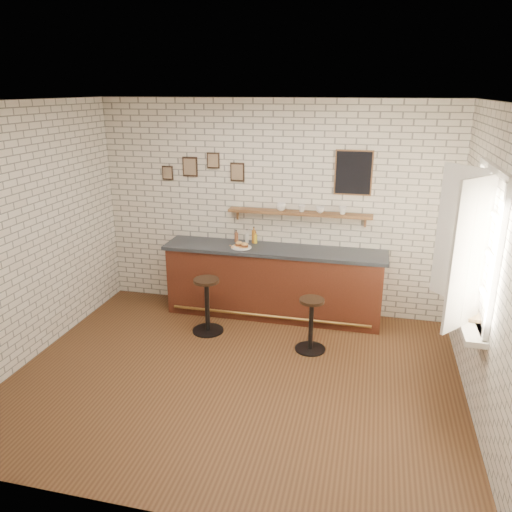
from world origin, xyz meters
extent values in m
plane|color=brown|center=(0.00, 0.00, 0.00)|extent=(5.00, 5.00, 0.00)
cube|color=#542416|center=(0.09, 1.70, 0.48)|extent=(3.00, 0.58, 0.96)
cube|color=#2D333A|center=(0.09, 1.70, 0.98)|extent=(3.10, 0.62, 0.05)
cylinder|color=olive|center=(0.09, 1.38, 0.12)|extent=(2.79, 0.04, 0.04)
cylinder|color=white|center=(-0.36, 1.62, 1.02)|extent=(0.28, 0.28, 0.01)
cylinder|color=#D9994C|center=(-0.30, 1.64, 1.02)|extent=(0.05, 0.05, 0.00)
cylinder|color=#D9994C|center=(-0.33, 1.61, 1.02)|extent=(0.05, 0.05, 0.00)
cylinder|color=#D9994C|center=(-0.46, 1.68, 1.02)|extent=(0.06, 0.06, 0.00)
cylinder|color=#D9994C|center=(-0.31, 1.66, 1.02)|extent=(0.06, 0.06, 0.00)
cylinder|color=#D9994C|center=(-0.47, 1.58, 1.02)|extent=(0.06, 0.06, 0.00)
cylinder|color=#D9994C|center=(-0.30, 1.64, 1.02)|extent=(0.04, 0.04, 0.00)
cylinder|color=#D9994C|center=(-0.35, 1.57, 1.02)|extent=(0.05, 0.05, 0.00)
cylinder|color=#D9994C|center=(-0.47, 1.56, 1.02)|extent=(0.04, 0.04, 0.00)
cylinder|color=#D9994C|center=(-0.52, 1.63, 1.02)|extent=(0.05, 0.05, 0.00)
cylinder|color=#D9994C|center=(-0.32, 1.58, 1.02)|extent=(0.06, 0.06, 0.00)
cylinder|color=#D9994C|center=(-0.45, 1.64, 1.02)|extent=(0.04, 0.04, 0.00)
cylinder|color=brown|center=(-0.50, 1.87, 1.08)|extent=(0.05, 0.05, 0.14)
cylinder|color=brown|center=(-0.50, 1.87, 1.16)|extent=(0.02, 0.02, 0.03)
cylinder|color=black|center=(-0.50, 1.87, 1.18)|extent=(0.02, 0.02, 0.01)
cylinder|color=silver|center=(-0.34, 1.87, 1.09)|extent=(0.05, 0.05, 0.15)
cylinder|color=silver|center=(-0.34, 1.87, 1.18)|extent=(0.02, 0.02, 0.03)
cylinder|color=black|center=(-0.34, 1.87, 1.20)|extent=(0.02, 0.02, 0.01)
cylinder|color=#A5621A|center=(-0.24, 1.87, 1.10)|extent=(0.06, 0.06, 0.19)
cylinder|color=#A5621A|center=(-0.24, 1.87, 1.22)|extent=(0.02, 0.02, 0.04)
cylinder|color=black|center=(-0.24, 1.87, 1.25)|extent=(0.02, 0.02, 0.01)
cylinder|color=gold|center=(-0.21, 1.87, 1.07)|extent=(0.05, 0.05, 0.13)
cylinder|color=gold|center=(-0.21, 1.87, 1.15)|extent=(0.02, 0.02, 0.03)
cylinder|color=maroon|center=(-0.21, 1.87, 1.17)|extent=(0.03, 0.03, 0.01)
cylinder|color=black|center=(-0.66, 0.98, 0.01)|extent=(0.42, 0.42, 0.02)
cylinder|color=black|center=(-0.66, 0.98, 0.37)|extent=(0.06, 0.06, 0.69)
cylinder|color=black|center=(-0.66, 0.98, 0.73)|extent=(0.43, 0.43, 0.04)
cylinder|color=black|center=(0.75, 0.81, 0.01)|extent=(0.38, 0.38, 0.02)
cylinder|color=black|center=(0.75, 0.81, 0.33)|extent=(0.06, 0.06, 0.63)
cylinder|color=black|center=(0.75, 0.81, 0.67)|extent=(0.40, 0.40, 0.04)
cube|color=brown|center=(0.40, 1.90, 1.48)|extent=(2.00, 0.18, 0.04)
cube|color=brown|center=(-0.50, 1.97, 1.40)|extent=(0.03, 0.04, 0.16)
cube|color=brown|center=(1.30, 1.97, 1.40)|extent=(0.03, 0.04, 0.16)
imported|color=white|center=(0.15, 1.90, 1.55)|extent=(0.16, 0.16, 0.10)
imported|color=white|center=(0.44, 1.90, 1.55)|extent=(0.12, 0.12, 0.09)
imported|color=white|center=(0.69, 1.90, 1.54)|extent=(0.13, 0.13, 0.09)
imported|color=white|center=(0.99, 1.90, 1.55)|extent=(0.13, 0.13, 0.10)
cube|color=black|center=(-1.20, 1.98, 2.05)|extent=(0.22, 0.02, 0.28)
cube|color=black|center=(-0.85, 1.98, 2.15)|extent=(0.18, 0.02, 0.22)
cube|color=black|center=(-0.50, 1.98, 2.00)|extent=(0.20, 0.02, 0.26)
cube|color=black|center=(-1.55, 1.98, 1.95)|extent=(0.16, 0.02, 0.20)
cube|color=black|center=(1.10, 1.98, 2.05)|extent=(0.46, 0.02, 0.56)
cube|color=white|center=(2.40, 0.30, 0.90)|extent=(0.20, 1.35, 0.06)
cube|color=white|center=(2.47, 0.30, 2.40)|extent=(0.05, 1.30, 0.06)
cube|color=white|center=(2.47, 0.30, 0.90)|extent=(0.05, 1.30, 0.06)
cube|color=white|center=(2.47, -0.30, 1.65)|extent=(0.05, 0.06, 1.50)
cube|color=white|center=(2.47, 0.90, 1.65)|extent=(0.05, 0.06, 1.50)
cube|color=white|center=(2.32, 0.00, 1.65)|extent=(0.40, 0.46, 1.46)
cube|color=white|center=(2.32, 0.60, 1.65)|extent=(0.40, 0.46, 1.46)
imported|color=tan|center=(2.38, 0.17, 0.94)|extent=(0.23, 0.28, 0.02)
imported|color=tan|center=(2.38, 0.15, 0.96)|extent=(0.18, 0.24, 0.02)
camera|label=1|loc=(1.38, -4.76, 3.13)|focal=35.00mm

